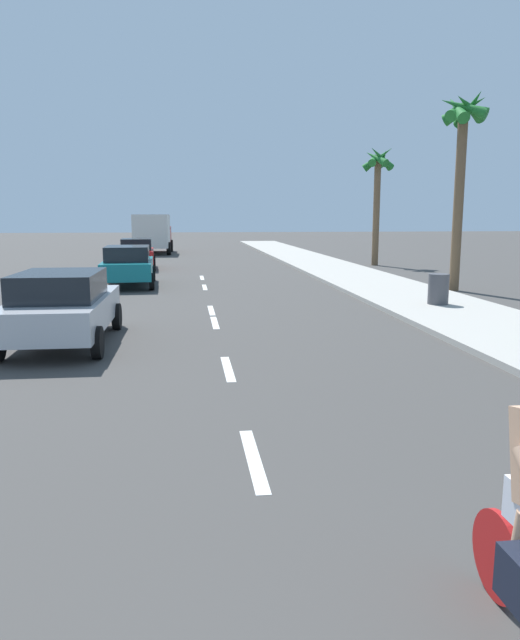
{
  "coord_description": "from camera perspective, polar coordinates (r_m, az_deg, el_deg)",
  "views": [
    {
      "loc": [
        -0.73,
        0.61,
        2.74
      ],
      "look_at": [
        0.43,
        9.85,
        1.1
      ],
      "focal_mm": 33.45,
      "sensor_mm": 36.0,
      "label": 1
    }
  ],
  "objects": [
    {
      "name": "lane_stripe_3",
      "position": [
        10.83,
        -3.09,
        -4.66
      ],
      "size": [
        0.16,
        1.8,
        0.01
      ],
      "primitive_type": "cube",
      "color": "white",
      "rests_on": "ground"
    },
    {
      "name": "lane_stripe_2",
      "position": [
        6.96,
        -0.62,
        -13.13
      ],
      "size": [
        0.16,
        1.8,
        0.01
      ],
      "primitive_type": "cube",
      "color": "white",
      "rests_on": "ground"
    },
    {
      "name": "trash_bin_far",
      "position": [
        18.42,
        16.7,
        2.86
      ],
      "size": [
        0.6,
        0.6,
        0.9
      ],
      "primitive_type": "cylinder",
      "color": "#47474C",
      "rests_on": "sidewalk_strip"
    },
    {
      "name": "lane_stripe_6",
      "position": [
        23.1,
        -5.31,
        3.14
      ],
      "size": [
        0.16,
        1.8,
        0.01
      ],
      "primitive_type": "cube",
      "color": "white",
      "rests_on": "ground"
    },
    {
      "name": "lane_stripe_7",
      "position": [
        26.66,
        -5.57,
        4.05
      ],
      "size": [
        0.16,
        1.8,
        0.01
      ],
      "primitive_type": "cube",
      "color": "white",
      "rests_on": "ground"
    },
    {
      "name": "ground_plane",
      "position": [
        19.59,
        -4.97,
        1.91
      ],
      "size": [
        160.0,
        160.0,
        0.0
      ],
      "primitive_type": "plane",
      "color": "#423F3D"
    },
    {
      "name": "lane_stripe_4",
      "position": [
        15.44,
        -4.35,
        -0.25
      ],
      "size": [
        0.16,
        1.8,
        0.01
      ],
      "primitive_type": "cube",
      "color": "white",
      "rests_on": "ground"
    },
    {
      "name": "parked_car_red",
      "position": [
        31.47,
        -11.7,
        6.31
      ],
      "size": [
        2.03,
        4.09,
        1.57
      ],
      "rotation": [
        0.0,
        0.0,
        0.05
      ],
      "color": "red",
      "rests_on": "ground"
    },
    {
      "name": "sidewalk_strip",
      "position": [
        22.8,
        11.93,
        3.04
      ],
      "size": [
        3.6,
        80.0,
        0.14
      ],
      "primitive_type": "cube",
      "color": "#B2ADA3",
      "rests_on": "ground"
    },
    {
      "name": "palm_tree_far",
      "position": [
        23.16,
        18.77,
        16.25
      ],
      "size": [
        1.86,
        1.76,
        7.13
      ],
      "color": "brown",
      "rests_on": "ground"
    },
    {
      "name": "delivery_truck",
      "position": [
        44.27,
        -10.23,
        8.23
      ],
      "size": [
        2.77,
        6.28,
        2.8
      ],
      "rotation": [
        0.0,
        0.0,
        -0.02
      ],
      "color": "maroon",
      "rests_on": "ground"
    },
    {
      "name": "parked_car_teal",
      "position": [
        23.91,
        -12.51,
        5.19
      ],
      "size": [
        2.16,
        4.47,
        1.57
      ],
      "rotation": [
        0.0,
        0.0,
        0.04
      ],
      "color": "#14727A",
      "rests_on": "ground"
    },
    {
      "name": "lane_stripe_5",
      "position": [
        17.45,
        -4.68,
        0.93
      ],
      "size": [
        0.16,
        1.8,
        0.01
      ],
      "primitive_type": "cube",
      "color": "white",
      "rests_on": "ground"
    },
    {
      "name": "palm_tree_distant",
      "position": [
        33.84,
        11.2,
        13.35
      ],
      "size": [
        1.76,
        1.71,
        6.53
      ],
      "color": "brown",
      "rests_on": "ground"
    },
    {
      "name": "parked_car_silver",
      "position": [
        13.39,
        -18.4,
        1.32
      ],
      "size": [
        2.09,
        4.46,
        1.57
      ],
      "rotation": [
        0.0,
        0.0,
        -0.01
      ],
      "color": "#B7BABF",
      "rests_on": "ground"
    }
  ]
}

